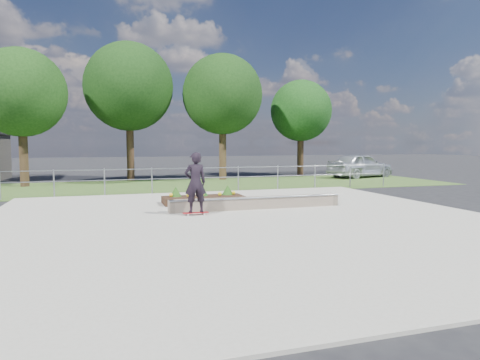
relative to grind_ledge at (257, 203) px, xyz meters
name	(u,v)px	position (x,y,z in m)	size (l,w,h in m)	color
ground	(249,222)	(-0.95, -1.97, -0.26)	(120.00, 120.00, 0.00)	black
grass_verge	(183,186)	(-0.95, 9.03, -0.25)	(30.00, 8.00, 0.02)	#334E1F
concrete_slab	(249,221)	(-0.95, -1.97, -0.23)	(15.00, 15.00, 0.06)	#9B9889
fence	(196,176)	(-0.95, 5.53, 0.51)	(20.06, 0.06, 1.20)	#9B9DA3
tree_far_left	(21,93)	(-8.95, 11.03, 4.59)	(4.55, 4.55, 7.15)	#302013
tree_mid_left	(129,87)	(-3.45, 13.03, 5.34)	(5.25, 5.25, 8.25)	#331F14
tree_mid_right	(222,95)	(2.05, 12.03, 4.97)	(4.90, 4.90, 7.70)	#352415
tree_far_right	(301,111)	(8.05, 13.53, 4.21)	(4.20, 4.20, 6.60)	#352115
grind_ledge	(257,203)	(0.00, 0.00, 0.00)	(6.00, 0.44, 0.43)	#6A5C4E
planter_bed	(203,198)	(-1.43, 1.95, -0.02)	(3.00, 1.20, 0.61)	black
skateboarder	(195,183)	(-2.25, -0.63, 0.81)	(0.80, 0.47, 1.95)	silver
parked_car	(360,165)	(11.17, 10.96, 0.55)	(1.91, 4.76, 1.62)	#ABAFB4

